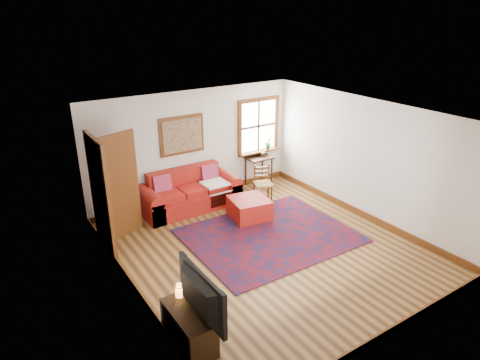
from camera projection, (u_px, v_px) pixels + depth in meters
ground at (266, 248)px, 7.91m from camera, size 5.50×5.50×0.00m
room_envelope at (268, 164)px, 7.30m from camera, size 5.04×5.54×2.52m
window at (260, 132)px, 10.41m from camera, size 1.18×0.20×1.38m
doorway at (111, 189)px, 7.76m from camera, size 0.89×1.08×2.14m
framed_artwork at (182, 135)px, 9.27m from camera, size 1.05×0.07×0.85m
persian_rug at (270, 235)px, 8.32m from camera, size 3.13×2.52×0.02m
red_leather_sofa at (190, 195)px, 9.41m from camera, size 2.18×0.90×0.85m
red_ottoman at (249, 208)px, 8.96m from camera, size 0.88×0.88×0.43m
side_table at (259, 162)px, 10.46m from camera, size 0.61×0.46×0.74m
ladder_back_chair at (263, 182)px, 9.71m from camera, size 0.50×0.49×0.83m
media_cabinet at (189, 327)px, 5.60m from camera, size 0.41×0.90×0.50m
television at (194, 297)px, 5.28m from camera, size 0.15×1.12×0.65m
candle_hurricane at (179, 291)px, 5.77m from camera, size 0.12×0.12×0.18m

